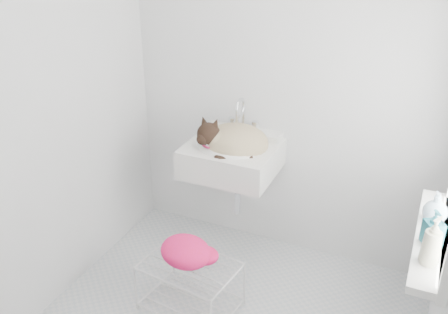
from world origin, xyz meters
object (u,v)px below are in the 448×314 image
at_px(wire_rack, 190,288).
at_px(bottle_b, 430,243).
at_px(cat, 233,141).
at_px(sink, 232,145).
at_px(bottle_c, 433,221).
at_px(bottle_a, 427,263).

xyz_separation_m(wire_rack, bottle_b, (1.27, 0.02, 0.70)).
bearing_deg(cat, bottle_b, -38.05).
distance_m(sink, bottle_c, 1.34).
height_order(sink, bottle_c, sink).
height_order(sink, bottle_b, sink).
xyz_separation_m(sink, bottle_a, (1.28, -0.78, 0.00)).
height_order(cat, bottle_b, cat).
relative_size(cat, bottle_a, 2.58).
xyz_separation_m(cat, bottle_a, (1.26, -0.77, -0.04)).
relative_size(bottle_b, bottle_c, 1.14).
bearing_deg(bottle_c, bottle_a, -90.00).
bearing_deg(bottle_a, wire_rack, 173.64).
bearing_deg(cat, bottle_c, -29.89).
bearing_deg(bottle_b, bottle_a, -90.00).
bearing_deg(wire_rack, bottle_b, 0.80).
bearing_deg(wire_rack, bottle_c, 10.09).
bearing_deg(sink, bottle_b, -26.10).
height_order(wire_rack, bottle_a, bottle_a).
height_order(cat, wire_rack, cat).
bearing_deg(wire_rack, cat, 89.22).
height_order(sink, cat, cat).
distance_m(bottle_a, bottle_b, 0.16).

